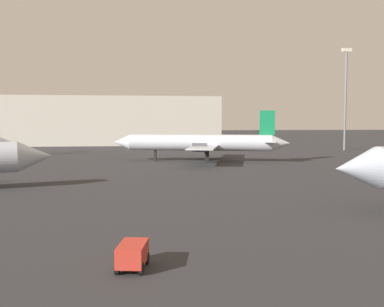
{
  "coord_description": "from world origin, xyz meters",
  "views": [
    {
      "loc": [
        -0.96,
        -10.76,
        7.51
      ],
      "look_at": [
        4.87,
        33.56,
        4.14
      ],
      "focal_mm": 42.35,
      "sensor_mm": 36.0,
      "label": 1
    }
  ],
  "objects": [
    {
      "name": "terminal_building",
      "position": [
        -18.12,
        128.84,
        7.11
      ],
      "size": [
        85.6,
        21.0,
        14.22
      ],
      "primitive_type": "cube",
      "color": "beige",
      "rests_on": "ground_plane"
    },
    {
      "name": "baggage_cart",
      "position": [
        -1.02,
        11.71,
        0.76
      ],
      "size": [
        1.78,
        2.6,
        1.3
      ],
      "rotation": [
        0.0,
        0.0,
        1.38
      ],
      "color": "red",
      "rests_on": "ground_plane"
    },
    {
      "name": "airplane_distant",
      "position": [
        11.18,
        68.72,
        3.37
      ],
      "size": [
        31.27,
        25.26,
        9.07
      ],
      "rotation": [
        0.0,
        0.0,
        2.88
      ],
      "color": "silver",
      "rests_on": "ground_plane"
    },
    {
      "name": "light_mast_right",
      "position": [
        50.12,
        93.28,
        13.57
      ],
      "size": [
        2.4,
        0.5,
        24.52
      ],
      "color": "slate",
      "rests_on": "ground_plane"
    }
  ]
}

